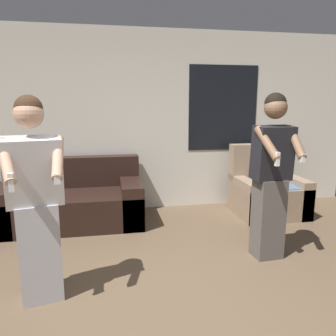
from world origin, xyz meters
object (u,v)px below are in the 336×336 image
Objects in this scene: couch at (73,202)px; armchair at (267,191)px; person_right at (271,175)px; person_left at (36,201)px.

armchair is (2.81, -0.11, 0.04)m from couch.
couch is 1.08× the size of person_right.
armchair is at bearing 30.51° from person_left.
person_left is at bearing -149.49° from armchair.
person_right is at bearing 9.81° from person_left.
couch is at bearing 146.39° from person_right.
person_left reaches higher than couch.
armchair is at bearing -2.26° from couch.
person_left is (-2.89, -1.70, 0.52)m from armchair.
person_right is at bearing -33.61° from couch.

